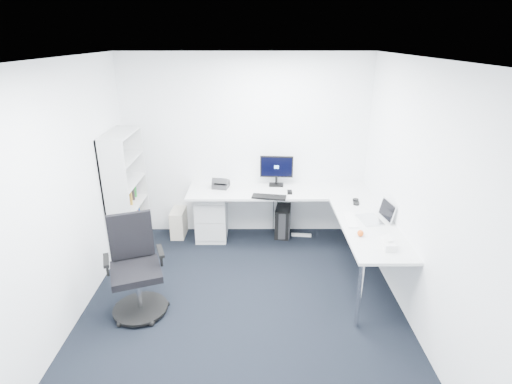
{
  "coord_description": "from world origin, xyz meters",
  "views": [
    {
      "loc": [
        0.13,
        -3.64,
        2.89
      ],
      "look_at": [
        0.15,
        1.05,
        1.05
      ],
      "focal_mm": 28.0,
      "sensor_mm": 36.0,
      "label": 1
    }
  ],
  "objects_px": {
    "laptop": "(371,211)",
    "bookshelf": "(127,194)",
    "l_desk": "(284,226)",
    "task_chair": "(136,269)",
    "monitor": "(276,171)"
  },
  "relations": [
    {
      "from": "laptop",
      "to": "bookshelf",
      "type": "bearing_deg",
      "value": 158.47
    },
    {
      "from": "bookshelf",
      "to": "laptop",
      "type": "xyz_separation_m",
      "value": [
        3.15,
        -0.73,
        0.07
      ]
    },
    {
      "from": "l_desk",
      "to": "task_chair",
      "type": "xyz_separation_m",
      "value": [
        -1.7,
        -1.36,
        0.15
      ]
    },
    {
      "from": "monitor",
      "to": "laptop",
      "type": "xyz_separation_m",
      "value": [
        1.07,
        -1.22,
        -0.11
      ]
    },
    {
      "from": "monitor",
      "to": "task_chair",
      "type": "bearing_deg",
      "value": -125.92
    },
    {
      "from": "task_chair",
      "to": "laptop",
      "type": "height_order",
      "value": "task_chair"
    },
    {
      "from": "l_desk",
      "to": "monitor",
      "type": "relative_size",
      "value": 5.7
    },
    {
      "from": "l_desk",
      "to": "laptop",
      "type": "bearing_deg",
      "value": -34.87
    },
    {
      "from": "l_desk",
      "to": "bookshelf",
      "type": "bearing_deg",
      "value": 178.68
    },
    {
      "from": "bookshelf",
      "to": "l_desk",
      "type": "bearing_deg",
      "value": -1.32
    },
    {
      "from": "bookshelf",
      "to": "task_chair",
      "type": "relative_size",
      "value": 1.55
    },
    {
      "from": "task_chair",
      "to": "monitor",
      "type": "xyz_separation_m",
      "value": [
        1.6,
        1.9,
        0.48
      ]
    },
    {
      "from": "task_chair",
      "to": "l_desk",
      "type": "bearing_deg",
      "value": 18.66
    },
    {
      "from": "monitor",
      "to": "laptop",
      "type": "height_order",
      "value": "monitor"
    },
    {
      "from": "l_desk",
      "to": "monitor",
      "type": "xyz_separation_m",
      "value": [
        -0.09,
        0.54,
        0.64
      ]
    }
  ]
}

